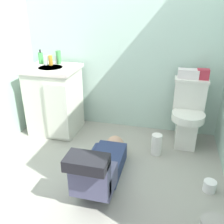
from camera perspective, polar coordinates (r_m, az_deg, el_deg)
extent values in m
cube|color=gray|center=(2.55, -2.86, -13.18)|extent=(2.86, 2.95, 0.04)
cube|color=#B0CFC0|center=(3.02, 2.48, 18.12)|extent=(2.52, 0.08, 2.40)
cube|color=silver|center=(2.94, 16.55, -3.89)|extent=(0.22, 0.30, 0.38)
cylinder|color=silver|center=(2.80, 17.03, -1.04)|extent=(0.35, 0.35, 0.08)
cube|color=silver|center=(2.91, 17.35, 3.56)|extent=(0.34, 0.17, 0.34)
cube|color=silver|center=(2.85, 17.82, 7.02)|extent=(0.36, 0.19, 0.03)
cube|color=silver|center=(3.13, -12.95, 2.38)|extent=(0.56, 0.48, 0.78)
cube|color=silver|center=(3.00, -13.70, 9.64)|extent=(0.60, 0.52, 0.04)
cylinder|color=silver|center=(2.99, -13.86, 9.45)|extent=(0.28, 0.28, 0.05)
cube|color=silver|center=(2.86, -12.45, -0.13)|extent=(0.26, 0.03, 0.66)
cylinder|color=silver|center=(3.11, -12.65, 11.57)|extent=(0.02, 0.02, 0.10)
cube|color=navy|center=(2.47, -1.13, -11.57)|extent=(0.29, 0.52, 0.17)
sphere|color=tan|center=(2.73, 0.70, -7.42)|extent=(0.19, 0.19, 0.19)
cube|color=#505271|center=(2.14, -3.76, -15.03)|extent=(0.31, 0.28, 0.20)
cube|color=#505271|center=(1.96, -5.14, -14.84)|extent=(0.31, 0.12, 0.32)
cube|color=black|center=(1.82, -5.82, -11.44)|extent=(0.31, 0.19, 0.09)
cylinder|color=navy|center=(2.65, -4.22, -9.40)|extent=(0.08, 0.30, 0.08)
cube|color=silver|center=(2.83, 17.07, 8.38)|extent=(0.22, 0.11, 0.10)
cube|color=#B22D3F|center=(2.84, 20.12, 8.12)|extent=(0.12, 0.09, 0.11)
cylinder|color=#45A14E|center=(3.17, -15.98, 11.78)|extent=(0.06, 0.06, 0.13)
cylinder|color=black|center=(3.16, -16.16, 13.24)|extent=(0.02, 0.02, 0.04)
cylinder|color=silver|center=(3.09, -14.98, 11.34)|extent=(0.04, 0.04, 0.11)
cylinder|color=gold|center=(3.06, -13.91, 11.41)|extent=(0.05, 0.05, 0.12)
cylinder|color=#469950|center=(3.10, -12.14, 12.15)|extent=(0.06, 0.06, 0.16)
cylinder|color=white|center=(2.72, 10.13, -7.34)|extent=(0.11, 0.11, 0.23)
cylinder|color=white|center=(2.42, 21.44, -15.50)|extent=(0.11, 0.11, 0.10)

